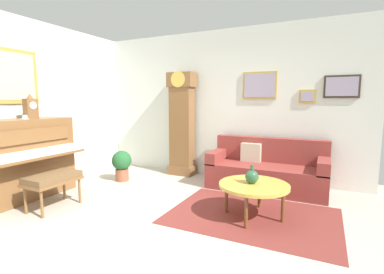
{
  "coord_description": "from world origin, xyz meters",
  "views": [
    {
      "loc": [
        1.85,
        -2.74,
        1.47
      ],
      "look_at": [
        -0.05,
        1.21,
        0.9
      ],
      "focal_mm": 26.04,
      "sensor_mm": 36.0,
      "label": 1
    }
  ],
  "objects_px": {
    "mantel_clock": "(31,107)",
    "potted_plant": "(122,164)",
    "piano": "(22,159)",
    "coffee_table": "(254,186)",
    "couch": "(267,170)",
    "grandfather_clock": "(182,127)",
    "piano_bench": "(53,179)",
    "green_jug": "(252,177)",
    "teacup": "(25,117)"
  },
  "relations": [
    {
      "from": "grandfather_clock",
      "to": "potted_plant",
      "type": "bearing_deg",
      "value": -131.15
    },
    {
      "from": "teacup",
      "to": "coffee_table",
      "type": "bearing_deg",
      "value": 12.98
    },
    {
      "from": "grandfather_clock",
      "to": "potted_plant",
      "type": "relative_size",
      "value": 3.62
    },
    {
      "from": "piano",
      "to": "couch",
      "type": "bearing_deg",
      "value": 32.88
    },
    {
      "from": "grandfather_clock",
      "to": "mantel_clock",
      "type": "bearing_deg",
      "value": -125.73
    },
    {
      "from": "piano",
      "to": "couch",
      "type": "distance_m",
      "value": 3.86
    },
    {
      "from": "grandfather_clock",
      "to": "green_jug",
      "type": "bearing_deg",
      "value": -39.73
    },
    {
      "from": "piano_bench",
      "to": "grandfather_clock",
      "type": "xyz_separation_m",
      "value": [
        0.75,
        2.37,
        0.56
      ]
    },
    {
      "from": "coffee_table",
      "to": "potted_plant",
      "type": "relative_size",
      "value": 1.57
    },
    {
      "from": "teacup",
      "to": "green_jug",
      "type": "distance_m",
      "value": 3.4
    },
    {
      "from": "mantel_clock",
      "to": "green_jug",
      "type": "distance_m",
      "value": 3.45
    },
    {
      "from": "coffee_table",
      "to": "piano",
      "type": "bearing_deg",
      "value": -166.15
    },
    {
      "from": "couch",
      "to": "potted_plant",
      "type": "relative_size",
      "value": 3.39
    },
    {
      "from": "piano",
      "to": "coffee_table",
      "type": "xyz_separation_m",
      "value": [
        3.31,
        0.82,
        -0.2
      ]
    },
    {
      "from": "piano_bench",
      "to": "teacup",
      "type": "relative_size",
      "value": 6.03
    },
    {
      "from": "grandfather_clock",
      "to": "mantel_clock",
      "type": "height_order",
      "value": "grandfather_clock"
    },
    {
      "from": "grandfather_clock",
      "to": "teacup",
      "type": "relative_size",
      "value": 17.5
    },
    {
      "from": "grandfather_clock",
      "to": "piano_bench",
      "type": "bearing_deg",
      "value": -107.61
    },
    {
      "from": "couch",
      "to": "potted_plant",
      "type": "xyz_separation_m",
      "value": [
        -2.51,
        -0.7,
        0.01
      ]
    },
    {
      "from": "piano_bench",
      "to": "green_jug",
      "type": "distance_m",
      "value": 2.68
    },
    {
      "from": "piano",
      "to": "grandfather_clock",
      "type": "distance_m",
      "value": 2.77
    },
    {
      "from": "piano_bench",
      "to": "mantel_clock",
      "type": "distance_m",
      "value": 1.26
    },
    {
      "from": "piano",
      "to": "piano_bench",
      "type": "bearing_deg",
      "value": -5.78
    },
    {
      "from": "piano_bench",
      "to": "mantel_clock",
      "type": "bearing_deg",
      "value": 160.09
    },
    {
      "from": "mantel_clock",
      "to": "potted_plant",
      "type": "bearing_deg",
      "value": 58.92
    },
    {
      "from": "piano",
      "to": "mantel_clock",
      "type": "bearing_deg",
      "value": 89.36
    },
    {
      "from": "piano",
      "to": "mantel_clock",
      "type": "distance_m",
      "value": 0.79
    },
    {
      "from": "coffee_table",
      "to": "teacup",
      "type": "relative_size",
      "value": 7.59
    },
    {
      "from": "piano_bench",
      "to": "grandfather_clock",
      "type": "bearing_deg",
      "value": 72.39
    },
    {
      "from": "potted_plant",
      "to": "mantel_clock",
      "type": "bearing_deg",
      "value": -121.08
    },
    {
      "from": "teacup",
      "to": "potted_plant",
      "type": "distance_m",
      "value": 1.75
    },
    {
      "from": "mantel_clock",
      "to": "teacup",
      "type": "bearing_deg",
      "value": -71.69
    },
    {
      "from": "mantel_clock",
      "to": "teacup",
      "type": "height_order",
      "value": "mantel_clock"
    },
    {
      "from": "teacup",
      "to": "potted_plant",
      "type": "xyz_separation_m",
      "value": [
        0.68,
        1.33,
        -0.91
      ]
    },
    {
      "from": "coffee_table",
      "to": "grandfather_clock",
      "type": "bearing_deg",
      "value": 140.63
    },
    {
      "from": "piano_bench",
      "to": "green_jug",
      "type": "bearing_deg",
      "value": 19.61
    },
    {
      "from": "grandfather_clock",
      "to": "green_jug",
      "type": "xyz_separation_m",
      "value": [
        1.77,
        -1.47,
        -0.44
      ]
    },
    {
      "from": "piano",
      "to": "couch",
      "type": "xyz_separation_m",
      "value": [
        3.23,
        2.09,
        -0.3
      ]
    },
    {
      "from": "grandfather_clock",
      "to": "mantel_clock",
      "type": "xyz_separation_m",
      "value": [
        -1.51,
        -2.1,
        0.41
      ]
    },
    {
      "from": "piano_bench",
      "to": "teacup",
      "type": "height_order",
      "value": "teacup"
    },
    {
      "from": "coffee_table",
      "to": "couch",
      "type": "bearing_deg",
      "value": 93.64
    },
    {
      "from": "piano",
      "to": "teacup",
      "type": "relative_size",
      "value": 12.41
    },
    {
      "from": "coffee_table",
      "to": "potted_plant",
      "type": "height_order",
      "value": "potted_plant"
    },
    {
      "from": "grandfather_clock",
      "to": "green_jug",
      "type": "relative_size",
      "value": 8.46
    },
    {
      "from": "piano_bench",
      "to": "green_jug",
      "type": "relative_size",
      "value": 2.92
    },
    {
      "from": "piano_bench",
      "to": "green_jug",
      "type": "height_order",
      "value": "green_jug"
    },
    {
      "from": "piano_bench",
      "to": "potted_plant",
      "type": "bearing_deg",
      "value": 91.39
    },
    {
      "from": "coffee_table",
      "to": "mantel_clock",
      "type": "xyz_separation_m",
      "value": [
        -3.31,
        -0.62,
        0.97
      ]
    },
    {
      "from": "piano_bench",
      "to": "potted_plant",
      "type": "distance_m",
      "value": 1.47
    },
    {
      "from": "piano",
      "to": "teacup",
      "type": "distance_m",
      "value": 0.62
    }
  ]
}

